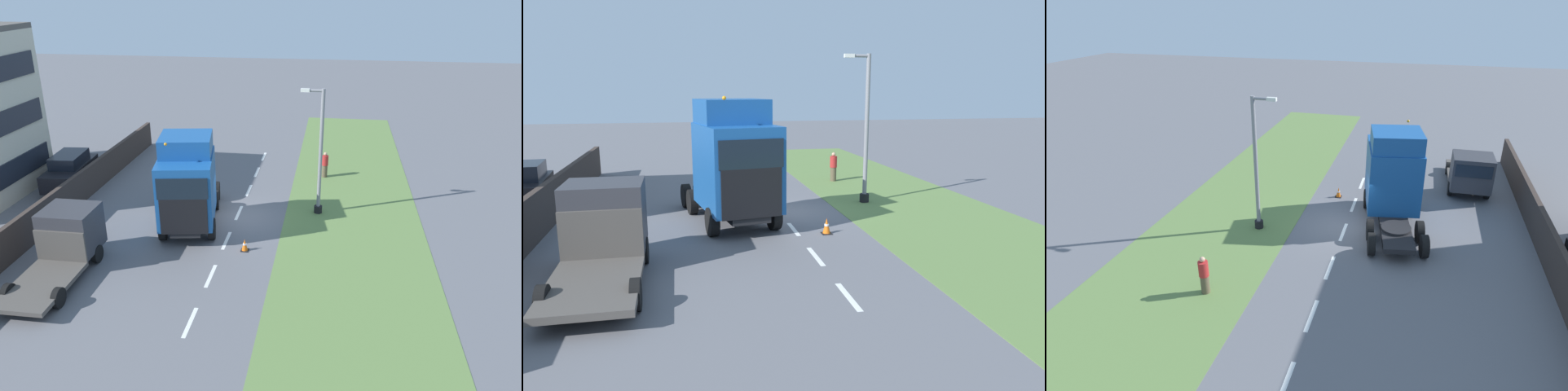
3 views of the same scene
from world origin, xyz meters
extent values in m
plane|color=slate|center=(0.00, 0.00, 0.00)|extent=(120.00, 120.00, 0.00)
cube|color=#607F42|center=(-6.00, 0.00, 0.01)|extent=(7.00, 44.00, 0.01)
cube|color=white|center=(0.00, -10.30, 0.00)|extent=(0.16, 1.80, 0.00)
cube|color=white|center=(0.00, -7.10, 0.00)|extent=(0.16, 1.80, 0.00)
cube|color=white|center=(0.00, -3.90, 0.00)|extent=(0.16, 1.80, 0.00)
cube|color=white|center=(0.00, -0.70, 0.00)|extent=(0.16, 1.80, 0.00)
cube|color=white|center=(0.00, 2.50, 0.00)|extent=(0.16, 1.80, 0.00)
cube|color=white|center=(0.00, 5.70, 0.00)|extent=(0.16, 1.80, 0.00)
cube|color=white|center=(0.00, 8.90, 0.00)|extent=(0.16, 1.80, 0.00)
cube|color=#382D28|center=(9.00, 0.00, 0.85)|extent=(0.25, 24.00, 1.70)
cube|color=#1E232D|center=(12.57, -0.86, 1.81)|extent=(0.08, 6.37, 1.26)
cube|color=#1E232D|center=(12.57, -0.86, 4.51)|extent=(0.08, 6.37, 1.26)
cube|color=black|center=(2.28, 0.29, 0.67)|extent=(2.53, 6.79, 0.24)
cube|color=#195199|center=(2.02, 1.77, 2.33)|extent=(3.13, 4.04, 3.08)
cube|color=black|center=(1.69, 3.59, 1.65)|extent=(2.13, 0.44, 1.73)
cube|color=black|center=(1.69, 3.59, 3.00)|extent=(2.26, 0.46, 0.99)
cube|color=#195199|center=(2.11, 1.23, 4.32)|extent=(2.79, 2.76, 0.90)
sphere|color=orange|center=(2.51, 2.97, 4.84)|extent=(0.14, 0.14, 0.14)
cylinder|color=black|center=(2.54, -1.18, 0.85)|extent=(1.62, 1.62, 0.12)
cylinder|color=black|center=(0.72, 2.38, 0.52)|extent=(0.50, 1.08, 1.04)
cylinder|color=black|center=(3.02, 2.79, 0.52)|extent=(0.50, 1.08, 1.04)
cylinder|color=black|center=(1.33, -1.06, 0.52)|extent=(0.50, 1.08, 1.04)
cylinder|color=black|center=(3.63, -0.65, 0.52)|extent=(0.50, 1.08, 1.04)
cylinder|color=black|center=(1.56, -2.36, 0.52)|extent=(0.50, 1.08, 1.04)
cylinder|color=black|center=(3.86, -1.96, 0.52)|extent=(0.50, 1.08, 1.04)
cube|color=#333338|center=(6.23, 5.28, 1.55)|extent=(2.22, 2.00, 1.93)
cube|color=black|center=(6.24, 4.27, 1.93)|extent=(1.94, 0.06, 0.70)
cube|color=#4C4742|center=(6.21, 8.11, 0.49)|extent=(2.23, 3.70, 0.18)
cube|color=#4C4742|center=(6.22, 6.32, 1.26)|extent=(2.20, 0.12, 1.35)
cylinder|color=black|center=(7.25, 5.29, 0.40)|extent=(0.25, 0.80, 0.80)
cylinder|color=black|center=(5.21, 5.27, 0.40)|extent=(0.25, 0.80, 0.80)
cylinder|color=black|center=(7.22, 8.69, 0.40)|extent=(0.25, 0.80, 0.80)
cylinder|color=black|center=(5.18, 8.67, 0.40)|extent=(0.25, 0.80, 0.80)
cube|color=black|center=(10.79, -3.19, 0.78)|extent=(2.29, 4.75, 1.02)
cube|color=black|center=(10.80, -3.31, 1.63)|extent=(1.81, 2.67, 0.68)
cylinder|color=black|center=(9.77, -1.79, 0.32)|extent=(0.26, 0.66, 0.64)
cylinder|color=black|center=(11.53, -1.62, 0.32)|extent=(0.26, 0.66, 0.64)
cylinder|color=black|center=(10.05, -4.76, 0.32)|extent=(0.26, 0.66, 0.64)
cylinder|color=black|center=(11.81, -4.60, 0.32)|extent=(0.26, 0.66, 0.64)
cylinder|color=black|center=(-4.19, -1.34, 0.20)|extent=(0.43, 0.43, 0.40)
cylinder|color=gray|center=(-4.19, -1.34, 3.32)|extent=(0.19, 0.19, 6.64)
cylinder|color=gray|center=(-3.74, -1.34, 6.54)|extent=(0.90, 0.14, 0.14)
cube|color=silver|center=(-3.29, -1.34, 6.54)|extent=(0.44, 0.20, 0.16)
cylinder|color=brown|center=(-4.37, -6.83, 0.40)|extent=(0.34, 0.34, 0.79)
cylinder|color=#B22626|center=(-4.37, -6.83, 1.11)|extent=(0.39, 0.39, 0.63)
sphere|color=tan|center=(-4.37, -6.83, 1.53)|extent=(0.22, 0.22, 0.22)
cube|color=black|center=(-1.04, 3.33, 0.01)|extent=(0.36, 0.36, 0.03)
cone|color=orange|center=(-1.04, 3.33, 0.31)|extent=(0.28, 0.28, 0.55)
cylinder|color=white|center=(-1.04, 3.33, 0.33)|extent=(0.17, 0.17, 0.07)
camera|label=1|loc=(-4.76, 23.58, 11.43)|focal=35.00mm
camera|label=2|loc=(3.98, 20.35, 5.16)|focal=35.00mm
camera|label=3|loc=(3.07, -19.36, 10.67)|focal=30.00mm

